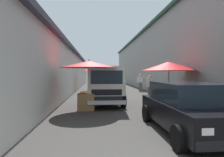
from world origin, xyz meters
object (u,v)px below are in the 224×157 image
at_px(fruit_stall_far_right, 169,69).
at_px(parked_scooter, 175,102).
at_px(fruit_stall_near_right, 94,74).
at_px(fruit_stall_mid_lane, 88,71).
at_px(plastic_stool, 98,93).
at_px(hatchback_car, 187,107).
at_px(vendor_by_crates, 140,81).
at_px(vendor_in_shade, 150,85).
at_px(delivery_truck, 105,86).

distance_m(fruit_stall_far_right, parked_scooter, 2.24).
bearing_deg(fruit_stall_near_right, fruit_stall_mid_lane, 179.23).
distance_m(fruit_stall_mid_lane, fruit_stall_far_right, 4.29).
distance_m(fruit_stall_far_right, plastic_stool, 5.72).
xyz_separation_m(hatchback_car, vendor_by_crates, (12.88, -1.68, 0.23)).
xyz_separation_m(fruit_stall_near_right, plastic_stool, (-5.37, -0.39, -1.38)).
relative_size(fruit_stall_far_right, vendor_in_shade, 1.79).
bearing_deg(vendor_in_shade, delivery_truck, 131.58).
relative_size(delivery_truck, plastic_stool, 11.34).
bearing_deg(hatchback_car, vendor_in_shade, -8.10).
distance_m(fruit_stall_near_right, vendor_by_crates, 4.73).
relative_size(hatchback_car, plastic_stool, 8.99).
relative_size(fruit_stall_mid_lane, parked_scooter, 1.58).
relative_size(vendor_by_crates, plastic_stool, 3.83).
height_order(fruit_stall_near_right, hatchback_car, fruit_stall_near_right).
distance_m(fruit_stall_mid_lane, hatchback_car, 4.84).
bearing_deg(delivery_truck, fruit_stall_near_right, 4.49).
xyz_separation_m(fruit_stall_mid_lane, vendor_in_shade, (4.00, -4.11, -0.91)).
distance_m(vendor_in_shade, parked_scooter, 4.84).
distance_m(fruit_stall_mid_lane, vendor_by_crates, 10.43).
bearing_deg(hatchback_car, fruit_stall_far_right, -14.91).
height_order(fruit_stall_near_right, parked_scooter, fruit_stall_near_right).
distance_m(fruit_stall_mid_lane, vendor_in_shade, 5.81).
height_order(vendor_in_shade, plastic_stool, vendor_in_shade).
bearing_deg(delivery_truck, plastic_stool, 5.01).
distance_m(fruit_stall_far_right, vendor_in_shade, 3.36).
height_order(fruit_stall_mid_lane, delivery_truck, fruit_stall_mid_lane).
height_order(fruit_stall_far_right, vendor_in_shade, fruit_stall_far_right).
bearing_deg(fruit_stall_near_right, vendor_in_shade, -147.48).
bearing_deg(parked_scooter, fruit_stall_far_right, -10.83).
xyz_separation_m(fruit_stall_mid_lane, fruit_stall_near_right, (10.24, -0.14, -0.13)).
height_order(fruit_stall_near_right, plastic_stool, fruit_stall_near_right).
bearing_deg(fruit_stall_mid_lane, hatchback_car, -140.05).
xyz_separation_m(vendor_in_shade, parked_scooter, (-4.81, 0.22, -0.47)).
relative_size(fruit_stall_mid_lane, vendor_by_crates, 1.59).
bearing_deg(fruit_stall_mid_lane, plastic_stool, -6.17).
bearing_deg(fruit_stall_far_right, plastic_stool, 42.21).
xyz_separation_m(vendor_by_crates, parked_scooter, (-10.08, 0.81, -0.52)).
bearing_deg(vendor_in_shade, fruit_stall_far_right, -178.32).
bearing_deg(fruit_stall_near_right, hatchback_car, -168.22).
bearing_deg(parked_scooter, hatchback_car, 162.81).
bearing_deg(delivery_truck, vendor_in_shade, -48.42).
xyz_separation_m(vendor_in_shade, plastic_stool, (0.86, 3.59, -0.59)).
relative_size(vendor_in_shade, parked_scooter, 0.96).
bearing_deg(plastic_stool, fruit_stall_far_right, -137.79).
distance_m(parked_scooter, plastic_stool, 6.60).
relative_size(fruit_stall_near_right, vendor_by_crates, 1.41).
bearing_deg(hatchback_car, delivery_truck, 24.67).
distance_m(fruit_stall_near_right, parked_scooter, 11.74).
bearing_deg(plastic_stool, delivery_truck, -174.99).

